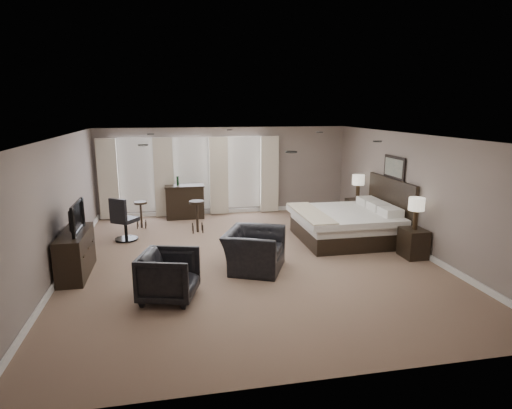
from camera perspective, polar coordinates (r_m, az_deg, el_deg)
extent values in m
cube|color=#7C614F|center=(9.20, -0.74, -7.29)|extent=(7.60, 8.60, 0.04)
cube|color=silver|center=(8.66, -0.79, 9.09)|extent=(7.60, 8.60, 0.04)
cube|color=gray|center=(12.98, -4.21, 4.50)|extent=(7.50, 0.04, 2.60)
cube|color=gray|center=(4.90, 8.52, -9.63)|extent=(7.50, 0.04, 2.60)
cube|color=gray|center=(8.97, -25.04, -0.40)|extent=(0.04, 8.50, 2.60)
cube|color=gray|center=(10.20, 20.43, 1.47)|extent=(0.04, 8.50, 2.60)
cube|color=silver|center=(12.87, -15.76, 3.76)|extent=(1.15, 0.04, 2.05)
cube|color=silver|center=(12.84, -8.62, 4.08)|extent=(1.15, 0.04, 2.05)
cube|color=silver|center=(13.01, -1.55, 4.33)|extent=(1.15, 0.04, 2.05)
cube|color=beige|center=(12.85, -19.12, 3.20)|extent=(0.55, 0.12, 2.30)
cube|color=beige|center=(12.72, -12.18, 3.54)|extent=(0.55, 0.12, 2.30)
cube|color=beige|center=(12.80, -4.99, 3.83)|extent=(0.55, 0.12, 2.30)
cube|color=beige|center=(13.06, 1.80, 4.05)|extent=(0.55, 0.12, 2.30)
cube|color=silver|center=(10.56, 12.22, -0.75)|extent=(2.33, 2.22, 1.48)
cube|color=black|center=(9.84, 20.24, -4.86)|extent=(0.47, 0.57, 0.62)
cube|color=black|center=(12.30, 13.28, -0.87)|extent=(0.49, 0.60, 0.66)
cube|color=beige|center=(9.67, 20.54, -1.15)|extent=(0.33, 0.33, 0.69)
cube|color=beige|center=(12.16, 13.44, 2.24)|extent=(0.34, 0.34, 0.70)
cube|color=slate|center=(10.87, 17.91, 4.72)|extent=(0.04, 0.96, 0.56)
cube|color=black|center=(8.95, -22.92, -6.03)|extent=(0.47, 1.47, 0.85)
imported|color=black|center=(8.81, -23.19, -2.99)|extent=(0.58, 1.00, 0.13)
imported|color=black|center=(8.50, -0.25, -5.21)|extent=(1.22, 1.44, 1.07)
imported|color=black|center=(7.37, -11.54, -8.99)|extent=(1.05, 1.08, 0.91)
cube|color=black|center=(12.64, -9.47, 0.41)|extent=(1.13, 0.59, 0.98)
cube|color=black|center=(11.86, -15.07, -1.33)|extent=(0.41, 0.41, 0.72)
cube|color=black|center=(11.14, -7.84, -1.60)|extent=(0.40, 0.40, 0.83)
cube|color=black|center=(10.80, -17.05, -1.83)|extent=(0.76, 0.76, 1.08)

